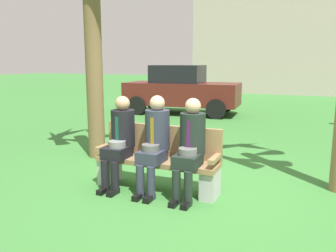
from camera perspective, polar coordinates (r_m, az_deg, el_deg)
ground_plane at (r=5.12m, az=1.96°, el=-9.93°), size 80.00×80.00×0.00m
park_bench at (r=4.93m, az=-1.58°, el=-5.64°), size 1.76×0.44×0.90m
seated_man_left at (r=4.99m, az=-7.91°, el=-1.85°), size 0.34×0.72×1.31m
seated_man_middle at (r=4.74m, az=-2.22°, el=-2.24°), size 0.34×0.72×1.34m
seated_man_right at (r=4.55m, az=3.68°, el=-2.89°), size 0.34×0.72×1.32m
shrub_near_bench at (r=6.83m, az=-3.33°, el=-2.19°), size 0.92×0.84×0.58m
parked_car_near at (r=12.11m, az=2.17°, el=5.99°), size 4.00×1.92×1.68m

